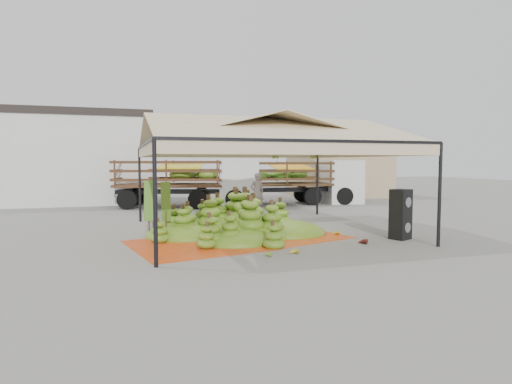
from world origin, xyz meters
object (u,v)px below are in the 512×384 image
object	(u,v)px
vendor	(257,193)
truck_left	(194,177)
banana_heap	(241,215)
truck_right	(302,177)
speaker_stack	(401,214)

from	to	relation	value
vendor	truck_left	size ratio (longest dim) A/B	0.24
banana_heap	truck_right	distance (m)	11.41
truck_left	banana_heap	bearing A→B (deg)	-74.80
banana_heap	speaker_stack	world-z (taller)	speaker_stack
banana_heap	vendor	world-z (taller)	vendor
banana_heap	speaker_stack	xyz separation A→B (m)	(4.61, -2.25, 0.12)
vendor	truck_left	distance (m)	4.35
truck_left	speaker_stack	bearing A→B (deg)	-53.35
banana_heap	truck_right	size ratio (longest dim) A/B	0.82
vendor	banana_heap	bearing A→B (deg)	65.94
vendor	truck_left	world-z (taller)	truck_left
speaker_stack	truck_right	size ratio (longest dim) A/B	0.21
speaker_stack	vendor	world-z (taller)	vendor
vendor	truck_right	bearing A→B (deg)	-139.88
vendor	truck_right	distance (m)	5.28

